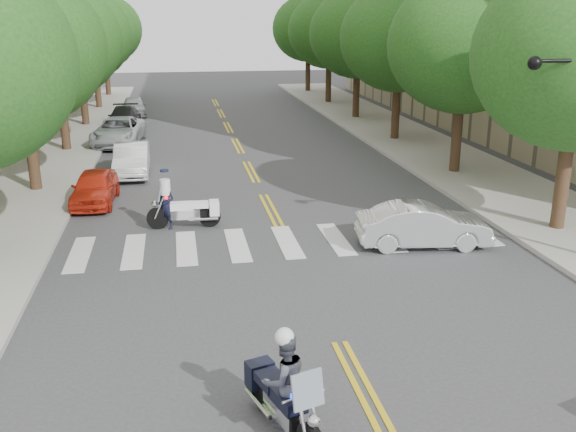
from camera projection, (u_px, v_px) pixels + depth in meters
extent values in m
plane|color=#38383A|center=(339.00, 343.00, 13.77)|extent=(140.00, 140.00, 0.00)
cube|color=#9E9991|center=(53.00, 151.00, 32.85)|extent=(5.00, 60.00, 0.15)
cube|color=#9E9991|center=(406.00, 139.00, 35.99)|extent=(5.00, 60.00, 0.15)
cylinder|color=#382316|center=(32.00, 151.00, 24.97)|extent=(0.44, 0.44, 3.32)
ellipsoid|color=#1C4D16|center=(19.00, 48.00, 23.80)|extent=(6.40, 6.40, 5.76)
cylinder|color=#382316|center=(64.00, 119.00, 32.49)|extent=(0.44, 0.44, 3.32)
ellipsoid|color=#1C4D16|center=(55.00, 40.00, 31.31)|extent=(6.40, 6.40, 5.76)
cylinder|color=#382316|center=(84.00, 100.00, 40.00)|extent=(0.44, 0.44, 3.32)
ellipsoid|color=#1C4D16|center=(78.00, 35.00, 38.83)|extent=(6.40, 6.40, 5.76)
cylinder|color=#382316|center=(97.00, 86.00, 47.52)|extent=(0.44, 0.44, 3.32)
ellipsoid|color=#1C4D16|center=(93.00, 32.00, 46.35)|extent=(6.40, 6.40, 5.76)
cylinder|color=#382316|center=(107.00, 77.00, 55.03)|extent=(0.44, 0.44, 3.32)
ellipsoid|color=#1C4D16|center=(103.00, 29.00, 53.86)|extent=(6.40, 6.40, 5.76)
cylinder|color=#382316|center=(562.00, 182.00, 20.36)|extent=(0.44, 0.44, 3.32)
cylinder|color=#382316|center=(457.00, 137.00, 27.88)|extent=(0.44, 0.44, 3.32)
ellipsoid|color=#1C4D16|center=(464.00, 44.00, 26.71)|extent=(6.40, 6.40, 5.76)
cylinder|color=#382316|center=(396.00, 111.00, 35.40)|extent=(0.44, 0.44, 3.32)
ellipsoid|color=#1C4D16|center=(399.00, 38.00, 34.22)|extent=(6.40, 6.40, 5.76)
cylinder|color=#382316|center=(356.00, 94.00, 42.91)|extent=(0.44, 0.44, 3.32)
ellipsoid|color=#1C4D16|center=(358.00, 34.00, 41.74)|extent=(6.40, 6.40, 5.76)
cylinder|color=#382316|center=(328.00, 82.00, 50.43)|extent=(0.44, 0.44, 3.32)
ellipsoid|color=#1C4D16|center=(329.00, 31.00, 49.26)|extent=(6.40, 6.40, 5.76)
cylinder|color=#382316|center=(308.00, 73.00, 57.94)|extent=(0.44, 0.44, 3.32)
ellipsoid|color=#1C4D16|center=(308.00, 29.00, 56.77)|extent=(6.40, 6.40, 5.76)
cylinder|color=black|center=(574.00, 61.00, 16.54)|extent=(2.40, 0.10, 0.10)
sphere|color=black|center=(535.00, 63.00, 16.37)|extent=(0.36, 0.36, 0.36)
cylinder|color=black|center=(264.00, 391.00, 11.35)|extent=(0.40, 0.74, 0.72)
cube|color=silver|center=(285.00, 409.00, 10.64)|extent=(0.62, 1.01, 0.34)
cube|color=black|center=(288.00, 398.00, 10.48)|extent=(0.59, 0.82, 0.23)
cube|color=black|center=(272.00, 380.00, 10.96)|extent=(0.58, 0.68, 0.17)
cube|color=black|center=(260.00, 373.00, 11.40)|extent=(0.54, 0.45, 0.48)
cube|color=#8C99A5|center=(308.00, 390.00, 9.76)|extent=(0.55, 0.32, 0.58)
cube|color=red|center=(309.00, 393.00, 10.03)|extent=(0.13, 0.13, 0.08)
cube|color=#0C26E5|center=(295.00, 397.00, 9.92)|extent=(0.13, 0.13, 0.08)
imported|color=#474C56|center=(285.00, 380.00, 10.48)|extent=(0.97, 0.85, 1.67)
sphere|color=silver|center=(284.00, 337.00, 10.25)|extent=(0.32, 0.32, 0.32)
cylinder|color=black|center=(158.00, 218.00, 21.01)|extent=(0.72, 0.16, 0.72)
cylinder|color=black|center=(210.00, 216.00, 21.26)|extent=(0.72, 0.21, 0.72)
cube|color=silver|center=(185.00, 214.00, 21.11)|extent=(0.96, 0.36, 0.34)
cube|color=white|center=(182.00, 206.00, 21.01)|extent=(0.75, 0.40, 0.23)
cube|color=white|center=(200.00, 205.00, 21.09)|extent=(0.59, 0.44, 0.17)
cube|color=white|center=(214.00, 208.00, 21.20)|extent=(0.33, 0.47, 0.48)
cube|color=#8C99A5|center=(160.00, 191.00, 20.75)|extent=(0.17, 0.53, 0.58)
cube|color=red|center=(166.00, 198.00, 20.72)|extent=(0.11, 0.11, 0.08)
cube|color=#0C26E5|center=(166.00, 196.00, 20.96)|extent=(0.11, 0.11, 0.08)
imported|color=black|center=(166.00, 205.00, 20.91)|extent=(0.70, 0.64, 1.60)
imported|color=silver|center=(423.00, 225.00, 19.34)|extent=(4.13, 1.85, 1.32)
imported|color=red|center=(95.00, 187.00, 23.71)|extent=(1.65, 3.76, 1.26)
imported|color=white|center=(132.00, 160.00, 28.03)|extent=(1.48, 4.14, 1.36)
imported|color=#B8BBC0|center=(119.00, 131.00, 34.59)|extent=(2.88, 5.39, 1.44)
imported|color=black|center=(124.00, 118.00, 39.30)|extent=(1.92, 4.65, 1.34)
imported|color=#A2A2A7|center=(134.00, 106.00, 44.52)|extent=(1.85, 3.99, 1.32)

